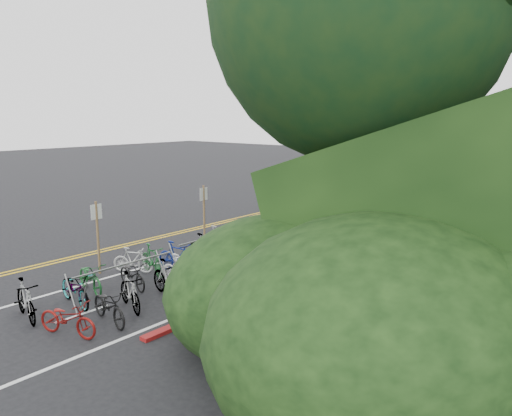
# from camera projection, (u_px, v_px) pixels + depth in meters

# --- Properties ---
(ground) EXTENTS (120.00, 120.00, 0.00)m
(ground) POSITION_uv_depth(u_px,v_px,m) (86.00, 273.00, 16.87)
(ground) COLOR black
(ground) RESTS_ON ground
(road_markings) EXTENTS (7.47, 80.00, 0.01)m
(road_markings) POSITION_uv_depth(u_px,v_px,m) (281.00, 225.00, 24.08)
(road_markings) COLOR gold
(road_markings) RESTS_ON ground
(red_curb) EXTENTS (0.25, 28.00, 0.10)m
(red_curb) POSITION_uv_depth(u_px,v_px,m) (397.00, 233.00, 22.31)
(red_curb) COLOR maroon
(red_curb) RESTS_ON ground
(bike_rack_front) EXTENTS (1.12, 3.28, 1.13)m
(bike_rack_front) POSITION_uv_depth(u_px,v_px,m) (126.00, 273.00, 14.15)
(bike_rack_front) COLOR gray
(bike_rack_front) RESTS_ON ground
(bike_racks_rest) EXTENTS (1.14, 23.00, 1.17)m
(bike_racks_rest) POSITION_uv_depth(u_px,v_px,m) (355.00, 205.00, 24.61)
(bike_racks_rest) COLOR gray
(bike_racks_rest) RESTS_ON ground
(signpost_near) EXTENTS (0.08, 0.40, 2.47)m
(signpost_near) POSITION_uv_depth(u_px,v_px,m) (98.00, 233.00, 16.55)
(signpost_near) COLOR brown
(signpost_near) RESTS_ON ground
(signposts_rest) EXTENTS (0.08, 18.40, 2.50)m
(signposts_rest) POSITION_uv_depth(u_px,v_px,m) (325.00, 187.00, 26.77)
(signposts_rest) COLOR brown
(signposts_rest) RESTS_ON ground
(bike_front) EXTENTS (1.04, 1.46, 0.87)m
(bike_front) POSITION_uv_depth(u_px,v_px,m) (133.00, 260.00, 16.85)
(bike_front) COLOR beige
(bike_front) RESTS_ON ground
(bike_valet) EXTENTS (3.34, 9.63, 1.09)m
(bike_valet) POSITION_uv_depth(u_px,v_px,m) (151.00, 273.00, 15.24)
(bike_valet) COLOR slate
(bike_valet) RESTS_ON ground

